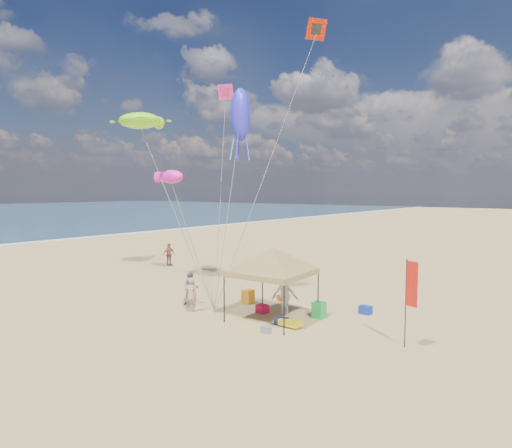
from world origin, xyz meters
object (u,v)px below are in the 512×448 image
Objects in this scene: person_far_a at (169,254)px; feather_flag at (410,290)px; chair_green at (319,310)px; person_near_b at (191,289)px; canopy_tent at (272,250)px; person_near_c at (285,293)px; beach_cart at (290,323)px; cooler_blue at (365,310)px; cooler_red at (262,309)px; person_near_a at (191,295)px; chair_yellow at (248,297)px.

feather_flag is at bearing -101.27° from person_far_a.
person_near_b is at bearing -162.38° from chair_green.
person_near_c is (-0.11, 1.17, -2.14)m from canopy_tent.
cooler_blue is at bearing 66.37° from beach_cart.
canopy_tent is at bearing -31.42° from cooler_red.
feather_flag is 2.01× the size of person_near_b.
cooler_red is 2.44m from beach_cart.
cooler_red is 14.56m from person_far_a.
canopy_tent is 6.00m from feather_flag.
beach_cart is (-4.70, -0.58, -1.95)m from feather_flag.
person_near_a is at bearing -90.97° from person_near_b.
person_near_b reaches higher than chair_yellow.
cooler_red and cooler_blue have the same top height.
person_near_b is at bearing -2.97° from person_near_c.
feather_flag is 1.90× the size of person_far_a.
chair_yellow reaches higher than cooler_blue.
chair_yellow is 0.44× the size of person_near_a.
cooler_blue is at bearing -20.19° from person_near_b.
chair_yellow is (-1.57, 0.87, 0.16)m from cooler_red.
feather_flag is 21.24m from person_far_a.
canopy_tent is at bearing 161.81° from beach_cart.
person_far_a reaches higher than chair_yellow.
person_near_c reaches higher than chair_green.
cooler_red is at bearing 9.75° from person_near_c.
chair_yellow is at bearing 151.01° from cooler_red.
cooler_blue is at bearing -165.82° from person_near_c.
person_far_a reaches higher than chair_green.
canopy_tent reaches higher than cooler_red.
cooler_red is 0.77× the size of chair_yellow.
person_near_a is 4.41m from person_near_c.
chair_green is (2.47, 0.92, 0.16)m from cooler_red.
chair_green is 0.78× the size of beach_cart.
beach_cart is at bearing -173.02° from feather_flag.
cooler_blue is at bearing 49.58° from canopy_tent.
canopy_tent is at bearing -29.96° from chair_yellow.
cooler_red is 3.86m from person_near_b.
person_far_a reaches higher than cooler_blue.
person_near_c is at bearing -104.42° from person_far_a.
chair_green is at bearing -101.34° from person_far_a.
feather_flag is 4.99m from chair_green.
chair_green is 0.41× the size of person_far_a.
chair_yellow is at bearing -4.71° from person_near_b.
cooler_red is at bearing -28.99° from chair_yellow.
person_far_a is at bearing 162.72° from chair_green.
person_near_c reaches higher than cooler_blue.
person_near_a is 0.85× the size of person_near_c.
person_near_b reaches higher than cooler_red.
person_near_a is (-4.97, -0.91, 0.60)m from beach_cart.
beach_cart is 0.53× the size of person_far_a.
person_near_a is at bearing -120.32° from person_far_a.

